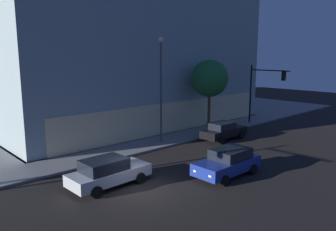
# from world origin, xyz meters

# --- Properties ---
(ground_plane) EXTENTS (120.00, 120.00, 0.00)m
(ground_plane) POSITION_xyz_m (0.00, 0.00, 0.00)
(ground_plane) COLOR black
(modern_building) EXTENTS (28.43, 31.21, 18.56)m
(modern_building) POSITION_xyz_m (10.94, 24.14, 9.20)
(modern_building) COLOR #4C4C51
(modern_building) RESTS_ON ground
(traffic_light_far_corner) EXTENTS (0.64, 4.79, 6.29)m
(traffic_light_far_corner) POSITION_xyz_m (20.24, 4.96, 4.35)
(traffic_light_far_corner) COLOR black
(traffic_light_far_corner) RESTS_ON sidewalk_corner
(street_lamp_sidewalk) EXTENTS (0.44, 0.44, 8.79)m
(street_lamp_sidewalk) POSITION_xyz_m (7.48, 6.69, 5.60)
(street_lamp_sidewalk) COLOR #484848
(street_lamp_sidewalk) RESTS_ON sidewalk_corner
(sidewalk_tree) EXTENTS (3.55, 3.55, 6.94)m
(sidewalk_tree) POSITION_xyz_m (13.62, 6.62, 5.29)
(sidewalk_tree) COLOR brown
(sidewalk_tree) RESTS_ON sidewalk_corner
(car_silver) EXTENTS (4.84, 2.26, 1.67)m
(car_silver) POSITION_xyz_m (-1.02, 1.68, 0.85)
(car_silver) COLOR #B7BABF
(car_silver) RESTS_ON ground
(car_blue) EXTENTS (4.65, 2.20, 1.68)m
(car_blue) POSITION_xyz_m (5.47, -1.91, 0.86)
(car_blue) COLOR navy
(car_blue) RESTS_ON ground
(car_black) EXTENTS (4.70, 1.98, 1.61)m
(car_black) POSITION_xyz_m (12.43, 3.87, 0.83)
(car_black) COLOR black
(car_black) RESTS_ON ground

